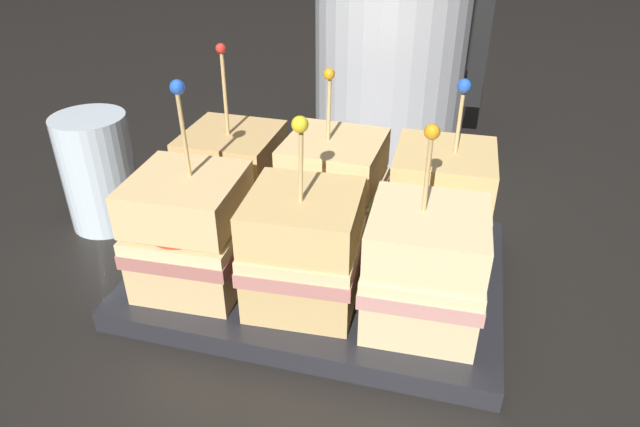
% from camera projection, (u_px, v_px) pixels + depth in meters
% --- Properties ---
extents(ground_plane, '(6.00, 6.00, 0.00)m').
position_uv_depth(ground_plane, '(320.00, 280.00, 0.50)').
color(ground_plane, black).
extents(serving_platter, '(0.31, 0.22, 0.02)m').
position_uv_depth(serving_platter, '(320.00, 272.00, 0.50)').
color(serving_platter, '#232328').
rests_on(serving_platter, ground_plane).
extents(sandwich_front_left, '(0.09, 0.09, 0.17)m').
position_uv_depth(sandwich_front_left, '(191.00, 232.00, 0.45)').
color(sandwich_front_left, '#DBB77A').
rests_on(sandwich_front_left, serving_platter).
extents(sandwich_front_center, '(0.09, 0.09, 0.15)m').
position_uv_depth(sandwich_front_center, '(304.00, 249.00, 0.43)').
color(sandwich_front_center, tan).
rests_on(sandwich_front_center, serving_platter).
extents(sandwich_front_right, '(0.09, 0.09, 0.16)m').
position_uv_depth(sandwich_front_right, '(424.00, 268.00, 0.41)').
color(sandwich_front_right, beige).
rests_on(sandwich_front_right, serving_platter).
extents(sandwich_back_left, '(0.09, 0.09, 0.17)m').
position_uv_depth(sandwich_back_left, '(234.00, 178.00, 0.53)').
color(sandwich_back_left, tan).
rests_on(sandwich_back_left, serving_platter).
extents(sandwich_back_center, '(0.09, 0.09, 0.16)m').
position_uv_depth(sandwich_back_center, '(334.00, 190.00, 0.51)').
color(sandwich_back_center, '#DBB77A').
rests_on(sandwich_back_center, serving_platter).
extents(sandwich_back_right, '(0.09, 0.09, 0.16)m').
position_uv_depth(sandwich_back_right, '(440.00, 203.00, 0.49)').
color(sandwich_back_right, tan).
rests_on(sandwich_back_right, serving_platter).
extents(kettle_steel, '(0.21, 0.19, 0.27)m').
position_uv_depth(kettle_steel, '(392.00, 48.00, 0.71)').
color(kettle_steel, '#B7BABF').
rests_on(kettle_steel, ground_plane).
extents(drinking_glass, '(0.07, 0.07, 0.11)m').
position_uv_depth(drinking_glass, '(99.00, 172.00, 0.56)').
color(drinking_glass, silver).
rests_on(drinking_glass, ground_plane).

